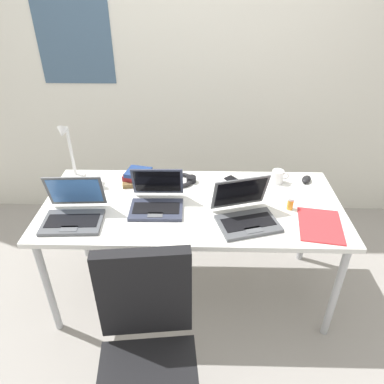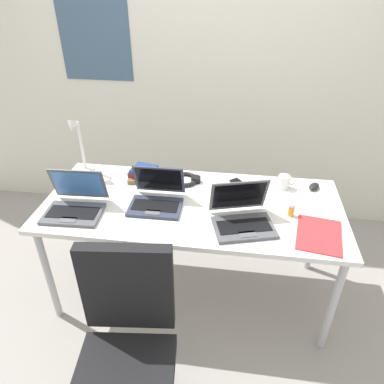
% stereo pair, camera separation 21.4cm
% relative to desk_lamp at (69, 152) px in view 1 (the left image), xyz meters
% --- Properties ---
extents(ground_plane, '(12.00, 12.00, 0.00)m').
position_rel_desk_lamp_xyz_m(ground_plane, '(0.80, -0.28, -0.94)').
color(ground_plane, gray).
extents(wall_back, '(6.00, 0.13, 2.60)m').
position_rel_desk_lamp_xyz_m(wall_back, '(0.80, 0.82, 0.36)').
color(wall_back, silver).
rests_on(wall_back, ground_plane).
extents(desk, '(1.80, 0.80, 0.74)m').
position_rel_desk_lamp_xyz_m(desk, '(0.80, -0.28, -0.25)').
color(desk, white).
rests_on(desk, ground_plane).
extents(desk_lamp, '(0.12, 0.18, 0.40)m').
position_rel_desk_lamp_xyz_m(desk_lamp, '(0.00, 0.00, 0.00)').
color(desk_lamp, white).
rests_on(desk_lamp, desk).
extents(laptop_mid_desk, '(0.39, 0.37, 0.23)m').
position_rel_desk_lamp_xyz_m(laptop_mid_desk, '(1.10, -0.44, -0.15)').
color(laptop_mid_desk, '#515459').
rests_on(laptop_mid_desk, desk).
extents(laptop_back_right, '(0.31, 0.29, 0.22)m').
position_rel_desk_lamp_xyz_m(laptop_back_right, '(0.59, -0.32, -0.15)').
color(laptop_back_right, '#33384C').
rests_on(laptop_back_right, desk).
extents(laptop_front_left, '(0.34, 0.31, 0.24)m').
position_rel_desk_lamp_xyz_m(laptop_front_left, '(0.14, -0.45, -0.15)').
color(laptop_front_left, '#515459').
rests_on(laptop_front_left, desk).
extents(computer_mouse, '(0.10, 0.11, 0.03)m').
position_rel_desk_lamp_xyz_m(computer_mouse, '(1.55, -0.00, -0.18)').
color(computer_mouse, black).
rests_on(computer_mouse, desk).
extents(cell_phone, '(0.14, 0.15, 0.01)m').
position_rel_desk_lamp_xyz_m(cell_phone, '(1.08, -0.01, -0.19)').
color(cell_phone, black).
rests_on(cell_phone, desk).
extents(headphones, '(0.21, 0.18, 0.04)m').
position_rel_desk_lamp_xyz_m(headphones, '(0.71, -0.02, -0.18)').
color(headphones, black).
rests_on(headphones, desk).
extents(pill_bottle, '(0.04, 0.04, 0.08)m').
position_rel_desk_lamp_xyz_m(pill_bottle, '(1.38, -0.32, -0.16)').
color(pill_bottle, gold).
rests_on(pill_bottle, desk).
extents(book_stack, '(0.21, 0.18, 0.09)m').
position_rel_desk_lamp_xyz_m(book_stack, '(0.43, -0.03, -0.16)').
color(book_stack, brown).
rests_on(book_stack, desk).
extents(paper_folder_by_keyboard, '(0.28, 0.34, 0.01)m').
position_rel_desk_lamp_xyz_m(paper_folder_by_keyboard, '(1.52, -0.48, -0.19)').
color(paper_folder_by_keyboard, red).
rests_on(paper_folder_by_keyboard, desk).
extents(coffee_mug, '(0.11, 0.08, 0.09)m').
position_rel_desk_lamp_xyz_m(coffee_mug, '(1.36, -0.02, -0.15)').
color(coffee_mug, white).
rests_on(coffee_mug, desk).
extents(office_chair, '(0.52, 0.56, 0.97)m').
position_rel_desk_lamp_xyz_m(office_chair, '(0.62, -1.15, -0.54)').
color(office_chair, black).
rests_on(office_chair, ground_plane).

